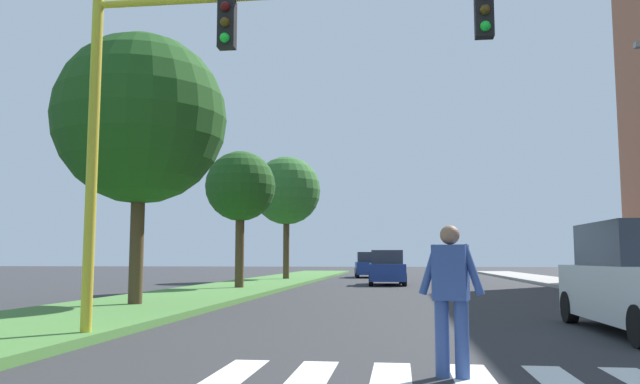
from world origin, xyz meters
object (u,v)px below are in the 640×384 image
object	(u,v)px
tree_mid	(141,119)
tree_far	(240,187)
tree_distant	(287,191)
pedestrian_performer	(451,293)
sedan_distant	(368,266)
traffic_light_gantry	(220,73)
sedan_midblock	(387,269)

from	to	relation	value
tree_mid	tree_far	xyz separation A→B (m)	(0.35, 9.33, -0.77)
tree_far	tree_distant	xyz separation A→B (m)	(-0.07, 11.05, 1.02)
pedestrian_performer	sedan_distant	distance (m)	36.77
tree_mid	traffic_light_gantry	world-z (taller)	tree_mid
traffic_light_gantry	pedestrian_performer	distance (m)	5.35
tree_distant	sedan_midblock	world-z (taller)	tree_distant
tree_mid	tree_far	bearing A→B (deg)	87.84
traffic_light_gantry	sedan_distant	size ratio (longest dim) A/B	1.67
sedan_midblock	sedan_distant	size ratio (longest dim) A/B	0.95
tree_far	sedan_distant	bearing A→B (deg)	77.20
pedestrian_performer	sedan_distant	bearing A→B (deg)	94.21
tree_mid	tree_far	distance (m)	9.36
pedestrian_performer	tree_distant	bearing A→B (deg)	103.77
pedestrian_performer	sedan_midblock	size ratio (longest dim) A/B	0.39
tree_distant	sedan_midblock	size ratio (longest dim) A/B	1.66
sedan_distant	tree_far	bearing A→B (deg)	-102.80
sedan_midblock	tree_far	bearing A→B (deg)	-130.89
tree_mid	sedan_midblock	size ratio (longest dim) A/B	1.67
tree_far	pedestrian_performer	size ratio (longest dim) A/B	3.29
tree_distant	traffic_light_gantry	bearing A→B (deg)	-82.12
tree_far	sedan_midblock	size ratio (longest dim) A/B	1.30
pedestrian_performer	sedan_distant	world-z (taller)	sedan_distant
traffic_light_gantry	pedestrian_performer	xyz separation A→B (m)	(3.40, -2.38, -3.37)
tree_distant	tree_mid	bearing A→B (deg)	-90.80
tree_distant	pedestrian_performer	bearing A→B (deg)	-76.23
traffic_light_gantry	sedan_midblock	bearing A→B (deg)	84.27
tree_mid	traffic_light_gantry	size ratio (longest dim) A/B	0.95
tree_far	traffic_light_gantry	size ratio (longest dim) A/B	0.74
tree_far	sedan_distant	distance (m)	19.68
tree_distant	sedan_distant	distance (m)	10.02
tree_distant	sedan_midblock	distance (m)	8.56
pedestrian_performer	sedan_midblock	xyz separation A→B (m)	(-1.18, 24.48, -0.14)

